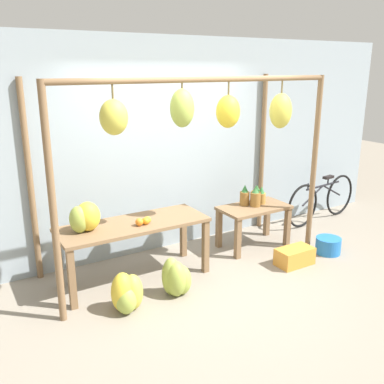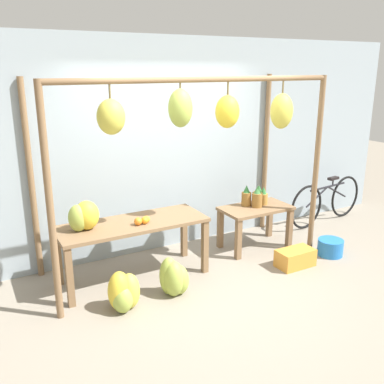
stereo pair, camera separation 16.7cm
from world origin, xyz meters
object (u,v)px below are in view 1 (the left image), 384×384
object	(u,v)px
orange_pile	(144,221)
pineapple_cluster	(254,196)
blue_bucket	(328,245)
fruit_crate_white	(295,256)
banana_pile_ground_right	(176,278)
banana_pile_on_table	(85,218)
parked_bicycle	(322,199)
banana_pile_ground_left	(126,294)

from	to	relation	value
orange_pile	pineapple_cluster	size ratio (longest dim) A/B	0.55
blue_bucket	fruit_crate_white	bearing A→B (deg)	-177.44
orange_pile	banana_pile_ground_right	size ratio (longest dim) A/B	0.46
banana_pile_on_table	orange_pile	size ratio (longest dim) A/B	1.93
banana_pile_ground_right	blue_bucket	world-z (taller)	banana_pile_ground_right
parked_bicycle	banana_pile_on_table	bearing A→B (deg)	-176.05
banana_pile_on_table	fruit_crate_white	size ratio (longest dim) A/B	0.81
orange_pile	banana_pile_ground_left	bearing A→B (deg)	-133.08
banana_pile_on_table	pineapple_cluster	world-z (taller)	banana_pile_on_table
orange_pile	blue_bucket	size ratio (longest dim) A/B	0.61
banana_pile_ground_right	parked_bicycle	bearing A→B (deg)	15.46
pineapple_cluster	banana_pile_ground_right	distance (m)	1.83
pineapple_cluster	blue_bucket	bearing A→B (deg)	-48.82
pineapple_cluster	fruit_crate_white	size ratio (longest dim) A/B	0.78
fruit_crate_white	banana_pile_ground_left	bearing A→B (deg)	177.57
banana_pile_on_table	banana_pile_ground_left	xyz separation A→B (m)	(0.19, -0.62, -0.67)
banana_pile_on_table	pineapple_cluster	distance (m)	2.40
banana_pile_on_table	fruit_crate_white	xyz separation A→B (m)	(2.43, -0.71, -0.75)
pineapple_cluster	banana_pile_ground_left	bearing A→B (deg)	-162.37
orange_pile	banana_pile_ground_left	distance (m)	0.86
banana_pile_on_table	pineapple_cluster	bearing A→B (deg)	2.02
fruit_crate_white	blue_bucket	bearing A→B (deg)	2.56
banana_pile_ground_left	fruit_crate_white	world-z (taller)	banana_pile_ground_left
blue_bucket	parked_bicycle	world-z (taller)	parked_bicycle
parked_bicycle	orange_pile	bearing A→B (deg)	-172.96
fruit_crate_white	blue_bucket	distance (m)	0.64
banana_pile_on_table	fruit_crate_white	world-z (taller)	banana_pile_on_table
pineapple_cluster	blue_bucket	distance (m)	1.18
banana_pile_on_table	fruit_crate_white	bearing A→B (deg)	-16.36
orange_pile	parked_bicycle	bearing A→B (deg)	7.04
orange_pile	fruit_crate_white	xyz separation A→B (m)	(1.79, -0.58, -0.64)
pineapple_cluster	banana_pile_ground_right	xyz separation A→B (m)	(-1.61, -0.69, -0.50)
banana_pile_on_table	parked_bicycle	bearing A→B (deg)	3.95
orange_pile	pineapple_cluster	xyz separation A→B (m)	(1.76, 0.22, -0.05)
fruit_crate_white	banana_pile_on_table	bearing A→B (deg)	163.64
banana_pile_on_table	orange_pile	bearing A→B (deg)	-12.13
orange_pile	blue_bucket	xyz separation A→B (m)	(2.43, -0.55, -0.64)
orange_pile	parked_bicycle	world-z (taller)	orange_pile
fruit_crate_white	blue_bucket	world-z (taller)	fruit_crate_white
pineapple_cluster	fruit_crate_white	bearing A→B (deg)	-87.53
banana_pile_on_table	parked_bicycle	size ratio (longest dim) A/B	0.24
fruit_crate_white	parked_bicycle	world-z (taller)	parked_bicycle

